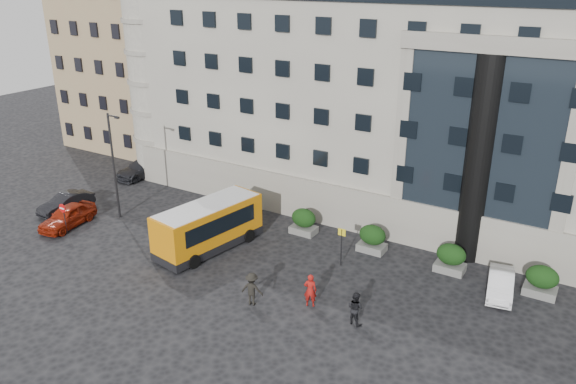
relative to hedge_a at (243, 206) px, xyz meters
The scene contains 23 objects.
ground 8.81m from the hedge_a, 62.85° to the right, with size 120.00×120.00×0.00m, color black.
civic_building 19.15m from the hedge_a, 54.85° to the left, with size 44.00×24.00×18.00m, color gray.
entrance_column 17.13m from the hedge_a, ahead, with size 1.80×1.80×13.00m, color black.
apartment_near 25.12m from the hedge_a, 148.62° to the left, with size 14.00×14.00×20.00m, color #987A58.
apartment_far 39.27m from the hedge_a, 127.29° to the left, with size 13.00×13.00×22.00m, color brown.
hedge_a is the anchor object (origin of this frame).
hedge_b 5.20m from the hedge_a, ahead, with size 1.80×1.26×1.84m.
hedge_c 10.40m from the hedge_a, ahead, with size 1.80×1.26×1.84m.
hedge_d 15.60m from the hedge_a, ahead, with size 1.80×1.26×1.84m.
hedge_e 20.80m from the hedge_a, ahead, with size 1.80×1.26×1.84m.
street_lamp 9.89m from the hedge_a, 148.84° to the right, with size 1.16×0.18×8.00m.
bus_stop_sign 9.94m from the hedge_a, 16.42° to the right, with size 0.50×0.08×2.52m.
no_entry_sign 12.64m from the hedge_a, 135.52° to the right, with size 0.64×0.16×2.32m.
minibus 5.43m from the hedge_a, 79.57° to the right, with size 3.90×7.93×3.17m.
red_truck 13.68m from the hedge_a, 152.73° to the left, with size 2.80×5.05×2.58m.
parked_car_a 12.70m from the hedge_a, 141.84° to the right, with size 1.84×4.58×1.56m, color maroon.
parked_car_b 13.74m from the hedge_a, 153.34° to the right, with size 1.51×4.32×1.42m, color black.
parked_car_c 13.27m from the hedge_a, 168.39° to the left, with size 2.14×5.25×1.52m, color black.
parked_car_d 15.37m from the hedge_a, 147.76° to the left, with size 2.24×4.87×1.35m, color black.
white_taxi 18.84m from the hedge_a, ahead, with size 1.38×3.94×1.30m, color white.
pedestrian_a 12.74m from the hedge_a, 37.77° to the right, with size 0.71×0.47×1.96m, color #9F140F.
pedestrian_b 15.20m from the hedge_a, 31.96° to the right, with size 0.91×0.71×1.87m, color black.
pedestrian_c 11.82m from the hedge_a, 52.24° to the right, with size 1.25×0.72×1.94m, color black.
Camera 1 is at (18.82, -23.41, 17.45)m, focal length 35.00 mm.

